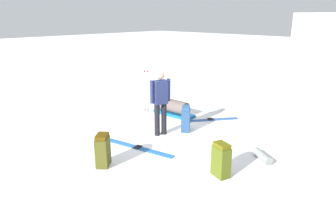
{
  "coord_description": "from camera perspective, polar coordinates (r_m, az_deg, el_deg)",
  "views": [
    {
      "loc": [
        5.07,
        -5.36,
        3.01
      ],
      "look_at": [
        0.0,
        0.0,
        0.7
      ],
      "focal_mm": 32.79,
      "sensor_mm": 36.0,
      "label": 1
    }
  ],
  "objects": [
    {
      "name": "ground_plane",
      "position": [
        7.97,
        -0.0,
        -4.81
      ],
      "size": [
        80.0,
        80.0,
        0.0
      ],
      "primitive_type": "plane",
      "color": "white"
    },
    {
      "name": "skier_standing",
      "position": [
        7.82,
        -1.43,
        2.14
      ],
      "size": [
        0.31,
        0.55,
        1.7
      ],
      "color": "black",
      "rests_on": "ground_plane"
    },
    {
      "name": "ski_pair_near",
      "position": [
        7.34,
        -5.6,
        -6.79
      ],
      "size": [
        1.94,
        0.56,
        0.05
      ],
      "color": "#255EAD",
      "rests_on": "ground_plane"
    },
    {
      "name": "ski_pair_far",
      "position": [
        9.28,
        7.86,
        -1.62
      ],
      "size": [
        1.16,
        1.48,
        0.05
      ],
      "color": "#2F579F",
      "rests_on": "ground_plane"
    },
    {
      "name": "backpack_large_dark",
      "position": [
        8.27,
        3.3,
        -1.5
      ],
      "size": [
        0.4,
        0.43,
        0.69
      ],
      "color": "navy",
      "rests_on": "ground_plane"
    },
    {
      "name": "backpack_bright",
      "position": [
        6.52,
        -12.02,
        -7.18
      ],
      "size": [
        0.43,
        0.44,
        0.7
      ],
      "color": "#434216",
      "rests_on": "ground_plane"
    },
    {
      "name": "backpack_small_spare",
      "position": [
        6.07,
        9.83,
        -8.98
      ],
      "size": [
        0.41,
        0.33,
        0.69
      ],
      "color": "#495515",
      "rests_on": "ground_plane"
    },
    {
      "name": "ski_poles_planted_near",
      "position": [
        9.86,
        -4.05,
        4.07
      ],
      "size": [
        0.18,
        0.1,
        1.35
      ],
      "color": "#A8B5BF",
      "rests_on": "ground_plane"
    },
    {
      "name": "gear_sled",
      "position": [
        9.61,
        1.11,
        0.54
      ],
      "size": [
        1.39,
        0.49,
        0.49
      ],
      "color": "#115485",
      "rests_on": "ground_plane"
    },
    {
      "name": "sleeping_mat_rolled",
      "position": [
        7.02,
        17.15,
        -8.01
      ],
      "size": [
        0.56,
        0.45,
        0.18
      ],
      "primitive_type": "cylinder",
      "rotation": [
        0.0,
        1.57,
        5.72
      ],
      "color": "gray",
      "rests_on": "ground_plane"
    }
  ]
}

